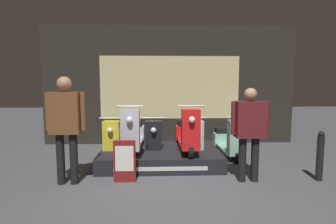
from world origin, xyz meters
The scene contains 13 objects.
ground_plane centered at (0.00, 0.00, 0.00)m, with size 30.00×30.00×0.00m, color #4C4C51.
shop_wall_back centered at (0.00, 3.39, 1.60)m, with size 6.87×0.09×3.20m.
display_platform centered at (-0.29, 1.53, 0.15)m, with size 2.41×1.59×0.30m.
scooter_display_left centered at (-0.83, 1.42, 0.65)m, with size 0.47×1.75×0.97m.
scooter_display_right centered at (0.25, 1.42, 0.65)m, with size 0.47×1.75×0.97m.
scooter_backrow_0 centered at (-1.29, 2.09, 0.35)m, with size 0.47×1.75×0.97m.
scooter_backrow_1 centered at (-0.43, 2.09, 0.35)m, with size 0.47×1.75×0.97m.
scooter_backrow_2 centered at (0.44, 2.09, 0.35)m, with size 0.47×1.75×0.97m.
scooter_backrow_3 centered at (1.30, 2.09, 0.35)m, with size 0.47×1.75×0.97m.
person_left_browsing centered at (-1.83, 0.44, 1.06)m, with size 0.64×0.27×1.76m.
person_right_browsing centered at (1.19, 0.44, 0.94)m, with size 0.64×0.27×1.58m.
price_sign_board centered at (-0.90, 0.47, 0.36)m, with size 0.37×0.04×0.71m.
street_bollard centered at (2.41, 0.42, 0.43)m, with size 0.11×0.11×0.86m.
Camera 1 is at (-0.34, -3.81, 1.64)m, focal length 28.00 mm.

